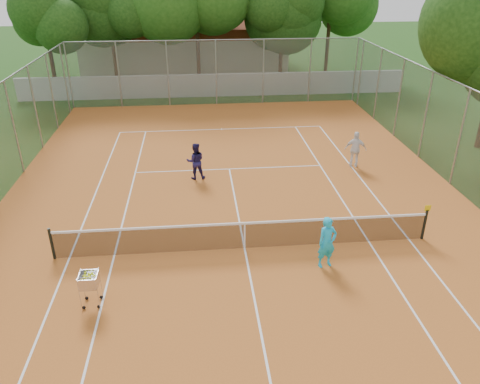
{
  "coord_description": "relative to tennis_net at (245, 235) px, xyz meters",
  "views": [
    {
      "loc": [
        -1.38,
        -12.59,
        8.32
      ],
      "look_at": [
        0.0,
        1.5,
        1.3
      ],
      "focal_mm": 35.0,
      "sensor_mm": 36.0,
      "label": 1
    }
  ],
  "objects": [
    {
      "name": "ground",
      "position": [
        0.0,
        0.0,
        -0.51
      ],
      "size": [
        120.0,
        120.0,
        0.0
      ],
      "primitive_type": "plane",
      "color": "#183C10",
      "rests_on": "ground"
    },
    {
      "name": "court_pad",
      "position": [
        0.0,
        0.0,
        -0.5
      ],
      "size": [
        18.0,
        34.0,
        0.02
      ],
      "primitive_type": "cube",
      "color": "#B76123",
      "rests_on": "ground"
    },
    {
      "name": "court_lines",
      "position": [
        0.0,
        0.0,
        -0.49
      ],
      "size": [
        10.98,
        23.78,
        0.01
      ],
      "primitive_type": "cube",
      "color": "white",
      "rests_on": "court_pad"
    },
    {
      "name": "tennis_net",
      "position": [
        0.0,
        0.0,
        0.0
      ],
      "size": [
        11.88,
        0.1,
        0.98
      ],
      "primitive_type": "cube",
      "color": "black",
      "rests_on": "court_pad"
    },
    {
      "name": "perimeter_fence",
      "position": [
        0.0,
        0.0,
        1.49
      ],
      "size": [
        18.0,
        34.0,
        4.0
      ],
      "primitive_type": "cube",
      "color": "slate",
      "rests_on": "ground"
    },
    {
      "name": "boundary_wall",
      "position": [
        0.0,
        19.0,
        0.24
      ],
      "size": [
        26.0,
        0.3,
        1.5
      ],
      "primitive_type": "cube",
      "color": "silver",
      "rests_on": "ground"
    },
    {
      "name": "clubhouse",
      "position": [
        -2.0,
        29.0,
        1.69
      ],
      "size": [
        16.4,
        9.0,
        4.4
      ],
      "primitive_type": "cube",
      "color": "beige",
      "rests_on": "ground"
    },
    {
      "name": "tropical_trees",
      "position": [
        0.0,
        22.0,
        4.49
      ],
      "size": [
        29.0,
        19.0,
        10.0
      ],
      "primitive_type": "cube",
      "color": "#14380E",
      "rests_on": "ground"
    },
    {
      "name": "player_near",
      "position": [
        2.33,
        -1.17,
        0.32
      ],
      "size": [
        0.67,
        0.53,
        1.63
      ],
      "primitive_type": "imported",
      "rotation": [
        0.0,
        0.0,
        0.26
      ],
      "color": "#1BB9EA",
      "rests_on": "court_pad"
    },
    {
      "name": "player_far_left",
      "position": [
        -1.47,
        5.57,
        0.3
      ],
      "size": [
        0.8,
        0.64,
        1.57
      ],
      "primitive_type": "imported",
      "rotation": [
        0.0,
        0.0,
        3.21
      ],
      "color": "#1F194B",
      "rests_on": "court_pad"
    },
    {
      "name": "player_far_right",
      "position": [
        5.6,
        6.18,
        0.32
      ],
      "size": [
        1.02,
        0.63,
        1.62
      ],
      "primitive_type": "imported",
      "rotation": [
        0.0,
        0.0,
        2.88
      ],
      "color": "white",
      "rests_on": "court_pad"
    },
    {
      "name": "ball_hopper",
      "position": [
        -4.36,
        -2.31,
        0.04
      ],
      "size": [
        0.55,
        0.55,
        1.06
      ],
      "primitive_type": "cube",
      "rotation": [
        0.0,
        0.0,
        0.08
      ],
      "color": "silver",
      "rests_on": "court_pad"
    }
  ]
}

